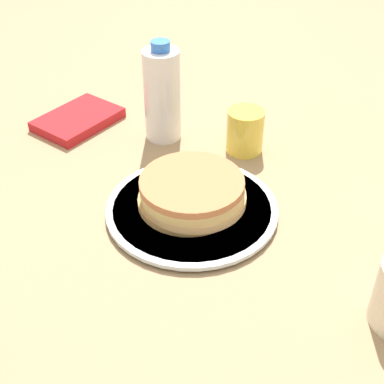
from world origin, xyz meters
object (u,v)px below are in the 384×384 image
Objects in this scene: plate at (192,208)px; water_bottle_mid at (162,94)px; juice_glass at (245,131)px; pancake_stack at (192,193)px.

water_bottle_mid is (0.23, 0.08, 0.08)m from plate.
plate is 0.21m from juice_glass.
water_bottle_mid is (0.23, 0.08, 0.05)m from pancake_stack.
juice_glass is (0.20, -0.08, 0.03)m from plate.
plate is at bearing -6.84° from pancake_stack.
pancake_stack is at bearing 173.16° from plate.
water_bottle_mid reaches higher than juice_glass.
water_bottle_mid reaches higher than pancake_stack.
juice_glass is at bearing -21.07° from pancake_stack.
pancake_stack is 0.21m from juice_glass.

